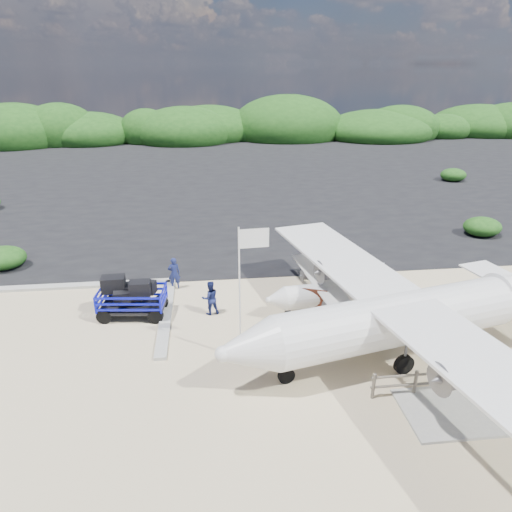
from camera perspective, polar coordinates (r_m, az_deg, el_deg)
The scene contains 14 objects.
ground at distance 20.36m, azimuth 1.41°, elevation -8.87°, with size 160.00×160.00×0.00m, color beige.
asphalt_apron at distance 48.41m, azimuth -3.48°, elevation 10.05°, with size 90.00×50.00×0.04m, color #B2B2B2, non-canonical shape.
lagoon at distance 22.48m, azimuth -22.75°, elevation -7.55°, with size 9.00×7.00×0.40m, color #B2B2B2, non-canonical shape.
walkway_pad at distance 17.38m, azimuth 23.60°, elevation -17.46°, with size 3.50×2.50×0.10m, color #B2B2B2, non-canonical shape.
vegetation_band at distance 72.98m, azimuth -4.63°, elevation 14.36°, with size 124.00×8.00×4.40m, color #B2B2B2, non-canonical shape.
fence at distance 18.26m, azimuth 23.48°, elevation -15.26°, with size 6.40×2.00×1.10m, color #B2B2B2, non-canonical shape.
baggage_cart at distance 21.93m, azimuth -14.98°, elevation -7.21°, with size 3.20×1.83×1.60m, color #0D12C3, non-canonical shape.
flagpole at distance 18.47m, azimuth -1.93°, elevation -12.57°, with size 1.09×0.45×5.46m, color white, non-canonical shape.
signboard at distance 21.13m, azimuth 6.30°, elevation -7.73°, with size 1.87×0.18×1.54m, color #532417, non-canonical shape.
crew_a at distance 23.67m, azimuth -10.20°, elevation -2.13°, with size 0.62×0.41×1.71m, color navy.
crew_b at distance 21.08m, azimuth -5.76°, elevation -5.22°, with size 0.80×0.62×1.64m, color navy.
crew_c at distance 21.66m, azimuth 11.77°, elevation -4.87°, with size 0.94×0.39×1.60m, color navy.
aircraft_large at distance 41.60m, azimuth 19.53°, elevation 6.63°, with size 17.78×17.78×5.34m, color #B2B2B2, non-canonical shape.
aircraft_small at distance 50.88m, azimuth -13.74°, elevation 10.08°, with size 6.14×6.14×2.21m, color #B2B2B2, non-canonical shape.
Camera 1 is at (-2.44, -17.14, 10.71)m, focal length 32.00 mm.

